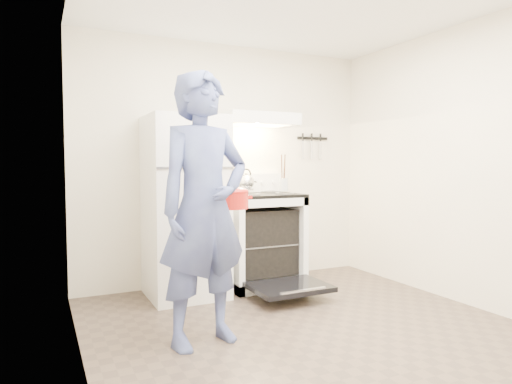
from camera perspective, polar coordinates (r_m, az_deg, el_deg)
floor at (r=3.50m, az=8.22°, el=-17.51°), size 3.60×3.60×0.00m
back_wall at (r=4.86m, az=-3.55°, el=3.48°), size 3.20×0.02×2.50m
refrigerator at (r=4.36m, az=-8.88°, el=-1.83°), size 0.70×0.70×1.70m
stove_body at (r=4.73m, az=0.58°, el=-6.14°), size 0.76×0.65×0.92m
cooktop at (r=4.67m, az=0.58°, el=-0.38°), size 0.76×0.65×0.03m
backsplash at (r=4.92m, az=-0.88°, el=1.16°), size 0.76×0.07×0.20m
oven_door at (r=4.29m, az=4.16°, el=-11.75°), size 0.70×0.54×0.04m
oven_rack at (r=4.73m, az=0.58°, el=-6.38°), size 0.60×0.52×0.01m
range_hood at (r=4.75m, az=0.18°, el=9.04°), size 0.76×0.50×0.12m
knife_strip at (r=5.34m, az=7.07°, el=6.68°), size 0.40×0.02×0.03m
pizza_stone at (r=4.66m, az=1.54°, el=-6.35°), size 0.30×0.30×0.02m
tea_kettle at (r=4.72m, az=-1.25°, el=1.39°), size 0.21×0.17×0.25m
utensil_jar at (r=4.64m, az=3.46°, el=0.95°), size 0.11×0.11×0.13m
person at (r=3.16m, az=-6.48°, el=-2.08°), size 0.77×0.60×1.89m
dutch_oven at (r=3.63m, az=-3.25°, el=-1.01°), size 0.36×0.29×0.24m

